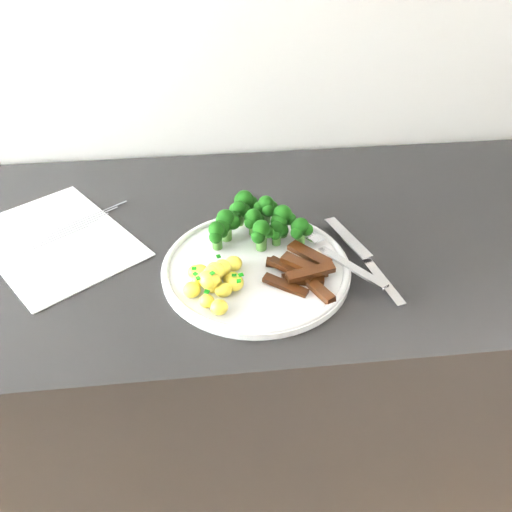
{
  "coord_description": "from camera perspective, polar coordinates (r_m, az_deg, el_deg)",
  "views": [
    {
      "loc": [
        0.13,
        0.95,
        1.43
      ],
      "look_at": [
        0.2,
        1.57,
        0.94
      ],
      "focal_mm": 36.03,
      "sensor_mm": 36.0,
      "label": 1
    }
  ],
  "objects": [
    {
      "name": "counter",
      "position": [
        1.21,
        -3.89,
        -15.82
      ],
      "size": [
        2.43,
        0.61,
        0.91
      ],
      "color": "black",
      "rests_on": "ground"
    },
    {
      "name": "recipe_paper",
      "position": [
        0.94,
        -21.32,
        1.64
      ],
      "size": [
        0.34,
        0.36,
        0.0
      ],
      "color": "white",
      "rests_on": "counter"
    },
    {
      "name": "knife",
      "position": [
        0.82,
        12.7,
        -1.38
      ],
      "size": [
        0.07,
        0.23,
        0.02
      ],
      "color": "silver",
      "rests_on": "plate"
    },
    {
      "name": "beef_strips",
      "position": [
        0.78,
        5.15,
        -1.77
      ],
      "size": [
        0.11,
        0.14,
        0.03
      ],
      "color": "black",
      "rests_on": "plate"
    },
    {
      "name": "potatoes",
      "position": [
        0.76,
        -4.65,
        -2.51
      ],
      "size": [
        0.09,
        0.12,
        0.04
      ],
      "color": "#FFE85B",
      "rests_on": "plate"
    },
    {
      "name": "broccoli",
      "position": [
        0.85,
        0.07,
        4.14
      ],
      "size": [
        0.17,
        0.13,
        0.06
      ],
      "color": "#376424",
      "rests_on": "plate"
    },
    {
      "name": "fork",
      "position": [
        0.82,
        9.1,
        -0.05
      ],
      "size": [
        0.12,
        0.19,
        0.02
      ],
      "color": "silver",
      "rests_on": "plate"
    },
    {
      "name": "plate",
      "position": [
        0.8,
        -0.0,
        -1.21
      ],
      "size": [
        0.3,
        0.3,
        0.02
      ],
      "color": "silver",
      "rests_on": "counter"
    }
  ]
}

